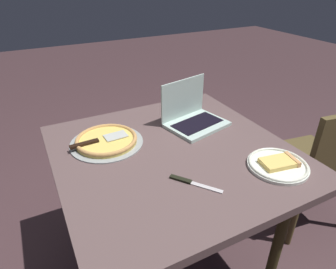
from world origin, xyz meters
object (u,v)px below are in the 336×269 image
Objects in this scene: laptop at (192,116)px; chair_near at (319,159)px; dining_table at (173,165)px; pizza_tray at (106,140)px; pizza_plate at (278,164)px; table_knife at (190,182)px.

laptop reaches higher than chair_near.
pizza_tray is (-0.26, 0.21, 0.10)m from dining_table.
pizza_plate is (0.33, -0.32, 0.09)m from dining_table.
pizza_tray reaches higher than dining_table.
dining_table is 0.47m from pizza_plate.
pizza_plate is at bearing -41.36° from pizza_tray.
pizza_tray is at bearing 138.64° from pizza_plate.
dining_table is 0.34m from pizza_tray.
pizza_tray is 1.27m from chair_near.
pizza_plate is at bearing -43.37° from dining_table.
laptop reaches higher than pizza_tray.
laptop is (0.22, 0.19, 0.13)m from dining_table.
dining_table is 3.01× the size of pizza_tray.
pizza_tray reaches higher than table_knife.
laptop is 0.99× the size of pizza_tray.
pizza_plate is 0.39m from table_knife.
chair_near reaches higher than pizza_tray.
pizza_plate is 0.73× the size of pizza_tray.
table_knife is (-0.39, 0.08, -0.01)m from pizza_plate.
pizza_plate reaches higher than dining_table.
table_knife is 1.03m from chair_near.
table_knife is at bearing -122.13° from laptop.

